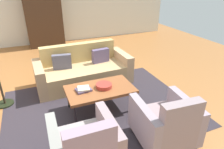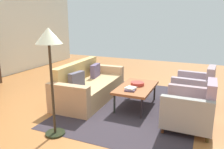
% 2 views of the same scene
% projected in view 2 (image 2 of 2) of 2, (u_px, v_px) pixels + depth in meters
% --- Properties ---
extents(ground_plane, '(11.99, 11.99, 0.00)m').
position_uv_depth(ground_plane, '(94.00, 110.00, 4.59)').
color(ground_plane, '#A16433').
extents(area_rug, '(3.40, 2.60, 0.01)m').
position_uv_depth(area_rug, '(134.00, 106.00, 4.79)').
color(area_rug, '#302A31').
rests_on(area_rug, ground).
extents(couch, '(2.13, 0.96, 0.86)m').
position_uv_depth(couch, '(88.00, 87.00, 5.15)').
color(couch, tan).
rests_on(couch, ground).
extents(coffee_table, '(1.20, 0.70, 0.45)m').
position_uv_depth(coffee_table, '(136.00, 88.00, 4.67)').
color(coffee_table, '#232824').
rests_on(coffee_table, ground).
extents(armchair_left, '(0.81, 0.81, 0.88)m').
position_uv_depth(armchair_left, '(192.00, 110.00, 3.70)').
color(armchair_left, '#372011').
rests_on(armchair_left, ground).
extents(armchair_right, '(0.86, 0.86, 0.88)m').
position_uv_depth(armchair_right, '(196.00, 90.00, 4.76)').
color(armchair_right, '#2E2C17').
rests_on(armchair_right, ground).
extents(fruit_bowl, '(0.29, 0.29, 0.07)m').
position_uv_depth(fruit_bowl, '(137.00, 84.00, 4.72)').
color(fruit_bowl, '#AC352C').
rests_on(fruit_bowl, coffee_table).
extents(book_stack, '(0.28, 0.23, 0.06)m').
position_uv_depth(book_stack, '(131.00, 89.00, 4.40)').
color(book_stack, '#5A4967').
rests_on(book_stack, coffee_table).
extents(floor_lamp, '(0.40, 0.40, 1.72)m').
position_uv_depth(floor_lamp, '(49.00, 46.00, 3.26)').
color(floor_lamp, black).
rests_on(floor_lamp, ground).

